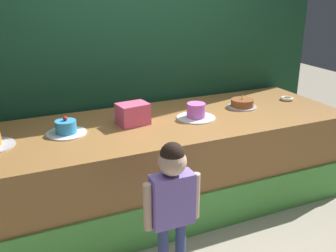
{
  "coord_description": "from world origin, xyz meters",
  "views": [
    {
      "loc": [
        -1.32,
        -2.42,
        1.97
      ],
      "look_at": [
        -0.07,
        0.34,
        0.86
      ],
      "focal_mm": 41.94,
      "sensor_mm": 36.0,
      "label": 1
    }
  ],
  "objects_px": {
    "child_figure": "(172,195)",
    "pink_box": "(133,114)",
    "cake_far_right": "(242,103)",
    "donut": "(287,99)",
    "cake_center_left": "(66,128)",
    "cake_center_right": "(196,112)"
  },
  "relations": [
    {
      "from": "cake_center_left",
      "to": "cake_far_right",
      "type": "height_order",
      "value": "cake_center_left"
    },
    {
      "from": "donut",
      "to": "cake_center_left",
      "type": "height_order",
      "value": "cake_center_left"
    },
    {
      "from": "donut",
      "to": "cake_far_right",
      "type": "xyz_separation_m",
      "value": [
        -0.57,
        -0.02,
        0.02
      ]
    },
    {
      "from": "donut",
      "to": "cake_center_left",
      "type": "bearing_deg",
      "value": -179.13
    },
    {
      "from": "donut",
      "to": "cake_center_left",
      "type": "xyz_separation_m",
      "value": [
        -2.28,
        -0.03,
        0.03
      ]
    },
    {
      "from": "child_figure",
      "to": "donut",
      "type": "height_order",
      "value": "child_figure"
    },
    {
      "from": "donut",
      "to": "cake_center_right",
      "type": "relative_size",
      "value": 0.39
    },
    {
      "from": "pink_box",
      "to": "cake_center_right",
      "type": "height_order",
      "value": "pink_box"
    },
    {
      "from": "cake_center_right",
      "to": "cake_center_left",
      "type": "bearing_deg",
      "value": 175.56
    },
    {
      "from": "child_figure",
      "to": "cake_far_right",
      "type": "distance_m",
      "value": 1.62
    },
    {
      "from": "pink_box",
      "to": "cake_center_right",
      "type": "distance_m",
      "value": 0.58
    },
    {
      "from": "cake_center_right",
      "to": "pink_box",
      "type": "bearing_deg",
      "value": 171.72
    },
    {
      "from": "donut",
      "to": "cake_center_right",
      "type": "distance_m",
      "value": 1.15
    },
    {
      "from": "cake_center_right",
      "to": "child_figure",
      "type": "bearing_deg",
      "value": -125.66
    },
    {
      "from": "donut",
      "to": "child_figure",
      "type": "bearing_deg",
      "value": -149.82
    },
    {
      "from": "pink_box",
      "to": "cake_center_left",
      "type": "relative_size",
      "value": 0.79
    },
    {
      "from": "cake_center_left",
      "to": "cake_far_right",
      "type": "distance_m",
      "value": 1.71
    },
    {
      "from": "child_figure",
      "to": "pink_box",
      "type": "distance_m",
      "value": 1.04
    },
    {
      "from": "child_figure",
      "to": "cake_center_left",
      "type": "xyz_separation_m",
      "value": [
        -0.48,
        1.01,
        0.19
      ]
    },
    {
      "from": "cake_center_right",
      "to": "cake_far_right",
      "type": "relative_size",
      "value": 1.23
    },
    {
      "from": "child_figure",
      "to": "pink_box",
      "type": "bearing_deg",
      "value": 84.64
    },
    {
      "from": "child_figure",
      "to": "cake_far_right",
      "type": "height_order",
      "value": "child_figure"
    }
  ]
}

